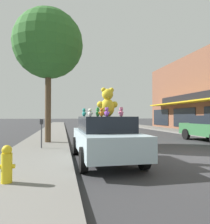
{
  "coord_description": "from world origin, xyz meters",
  "views": [
    {
      "loc": [
        -5.15,
        -7.41,
        1.54
      ],
      "look_at": [
        -3.17,
        2.76,
        1.74
      ],
      "focal_mm": 35.0,
      "sensor_mm": 36.0,
      "label": 1
    }
  ],
  "objects_px": {
    "teddy_bear_teal": "(84,113)",
    "teddy_bear_giant": "(107,103)",
    "teddy_bear_pink": "(121,112)",
    "teddy_bear_blue": "(90,114)",
    "plush_art_car": "(104,137)",
    "teddy_bear_purple": "(107,112)",
    "street_tree": "(48,44)",
    "fire_hydrant": "(7,164)",
    "teddy_bear_green": "(98,112)",
    "teddy_bear_white": "(90,113)",
    "teddy_bear_black": "(109,112)",
    "teddy_bear_orange": "(102,112)",
    "parking_meter": "(41,130)"
  },
  "relations": [
    {
      "from": "plush_art_car",
      "to": "teddy_bear_giant",
      "type": "bearing_deg",
      "value": -6.08
    },
    {
      "from": "teddy_bear_green",
      "to": "teddy_bear_orange",
      "type": "distance_m",
      "value": 0.47
    },
    {
      "from": "plush_art_car",
      "to": "teddy_bear_purple",
      "type": "height_order",
      "value": "teddy_bear_purple"
    },
    {
      "from": "teddy_bear_blue",
      "to": "teddy_bear_giant",
      "type": "bearing_deg",
      "value": 109.96
    },
    {
      "from": "teddy_bear_white",
      "to": "street_tree",
      "type": "height_order",
      "value": "street_tree"
    },
    {
      "from": "teddy_bear_pink",
      "to": "teddy_bear_white",
      "type": "distance_m",
      "value": 1.09
    },
    {
      "from": "teddy_bear_blue",
      "to": "plush_art_car",
      "type": "bearing_deg",
      "value": 104.24
    },
    {
      "from": "teddy_bear_teal",
      "to": "teddy_bear_black",
      "type": "xyz_separation_m",
      "value": [
        0.98,
        0.03,
        0.02
      ]
    },
    {
      "from": "teddy_bear_green",
      "to": "teddy_bear_teal",
      "type": "distance_m",
      "value": 0.92
    },
    {
      "from": "teddy_bear_giant",
      "to": "teddy_bear_purple",
      "type": "xyz_separation_m",
      "value": [
        -0.26,
        -1.13,
        -0.35
      ]
    },
    {
      "from": "teddy_bear_teal",
      "to": "street_tree",
      "type": "distance_m",
      "value": 5.69
    },
    {
      "from": "teddy_bear_blue",
      "to": "teddy_bear_black",
      "type": "xyz_separation_m",
      "value": [
        0.74,
        -0.01,
        0.07
      ]
    },
    {
      "from": "street_tree",
      "to": "fire_hydrant",
      "type": "height_order",
      "value": "street_tree"
    },
    {
      "from": "teddy_bear_pink",
      "to": "teddy_bear_blue",
      "type": "xyz_separation_m",
      "value": [
        -0.88,
        1.24,
        -0.05
      ]
    },
    {
      "from": "teddy_bear_pink",
      "to": "teddy_bear_white",
      "type": "xyz_separation_m",
      "value": [
        -0.99,
        0.45,
        -0.02
      ]
    },
    {
      "from": "plush_art_car",
      "to": "teddy_bear_giant",
      "type": "relative_size",
      "value": 4.6
    },
    {
      "from": "teddy_bear_orange",
      "to": "fire_hydrant",
      "type": "relative_size",
      "value": 0.36
    },
    {
      "from": "teddy_bear_purple",
      "to": "teddy_bear_green",
      "type": "bearing_deg",
      "value": -35.97
    },
    {
      "from": "plush_art_car",
      "to": "teddy_bear_blue",
      "type": "distance_m",
      "value": 1.26
    },
    {
      "from": "teddy_bear_blue",
      "to": "teddy_bear_orange",
      "type": "xyz_separation_m",
      "value": [
        0.2,
        -1.33,
        0.03
      ]
    },
    {
      "from": "street_tree",
      "to": "parking_meter",
      "type": "xyz_separation_m",
      "value": [
        -0.13,
        -2.24,
        -4.52
      ]
    },
    {
      "from": "teddy_bear_white",
      "to": "teddy_bear_blue",
      "type": "distance_m",
      "value": 0.8
    },
    {
      "from": "street_tree",
      "to": "teddy_bear_purple",
      "type": "bearing_deg",
      "value": -70.92
    },
    {
      "from": "teddy_bear_teal",
      "to": "plush_art_car",
      "type": "bearing_deg",
      "value": -169.59
    },
    {
      "from": "teddy_bear_white",
      "to": "teddy_bear_giant",
      "type": "bearing_deg",
      "value": -161.26
    },
    {
      "from": "teddy_bear_blue",
      "to": "parking_meter",
      "type": "relative_size",
      "value": 0.17
    },
    {
      "from": "teddy_bear_orange",
      "to": "teddy_bear_black",
      "type": "height_order",
      "value": "teddy_bear_black"
    },
    {
      "from": "teddy_bear_giant",
      "to": "teddy_bear_blue",
      "type": "relative_size",
      "value": 4.59
    },
    {
      "from": "teddy_bear_purple",
      "to": "teddy_bear_black",
      "type": "xyz_separation_m",
      "value": [
        0.51,
        2.01,
        0.04
      ]
    },
    {
      "from": "teddy_bear_green",
      "to": "teddy_bear_orange",
      "type": "height_order",
      "value": "teddy_bear_green"
    },
    {
      "from": "teddy_bear_teal",
      "to": "teddy_bear_giant",
      "type": "bearing_deg",
      "value": -165.19
    },
    {
      "from": "teddy_bear_orange",
      "to": "parking_meter",
      "type": "distance_m",
      "value": 3.75
    },
    {
      "from": "teddy_bear_white",
      "to": "teddy_bear_green",
      "type": "height_order",
      "value": "teddy_bear_green"
    },
    {
      "from": "teddy_bear_blue",
      "to": "street_tree",
      "type": "distance_m",
      "value": 5.77
    },
    {
      "from": "teddy_bear_pink",
      "to": "parking_meter",
      "type": "distance_m",
      "value": 4.12
    },
    {
      "from": "teddy_bear_white",
      "to": "fire_hydrant",
      "type": "height_order",
      "value": "teddy_bear_white"
    },
    {
      "from": "teddy_bear_green",
      "to": "parking_meter",
      "type": "bearing_deg",
      "value": -111.04
    },
    {
      "from": "teddy_bear_pink",
      "to": "teddy_bear_purple",
      "type": "relative_size",
      "value": 1.15
    },
    {
      "from": "teddy_bear_green",
      "to": "teddy_bear_giant",
      "type": "bearing_deg",
      "value": 114.13
    },
    {
      "from": "teddy_bear_white",
      "to": "teddy_bear_purple",
      "type": "xyz_separation_m",
      "value": [
        0.34,
        -1.24,
        -0.0
      ]
    },
    {
      "from": "plush_art_car",
      "to": "fire_hydrant",
      "type": "distance_m",
      "value": 3.6
    },
    {
      "from": "teddy_bear_pink",
      "to": "teddy_bear_white",
      "type": "relative_size",
      "value": 1.12
    },
    {
      "from": "plush_art_car",
      "to": "teddy_bear_giant",
      "type": "xyz_separation_m",
      "value": [
        0.11,
        -0.01,
        1.19
      ]
    },
    {
      "from": "teddy_bear_green",
      "to": "teddy_bear_white",
      "type": "bearing_deg",
      "value": -77.17
    },
    {
      "from": "teddy_bear_orange",
      "to": "parking_meter",
      "type": "height_order",
      "value": "teddy_bear_orange"
    },
    {
      "from": "teddy_bear_white",
      "to": "teddy_bear_green",
      "type": "distance_m",
      "value": 0.27
    },
    {
      "from": "fire_hydrant",
      "to": "teddy_bear_white",
      "type": "bearing_deg",
      "value": 51.21
    },
    {
      "from": "teddy_bear_green",
      "to": "teddy_bear_purple",
      "type": "bearing_deg",
      "value": 33.15
    },
    {
      "from": "plush_art_car",
      "to": "teddy_bear_blue",
      "type": "height_order",
      "value": "teddy_bear_blue"
    },
    {
      "from": "teddy_bear_pink",
      "to": "street_tree",
      "type": "relative_size",
      "value": 0.04
    }
  ]
}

